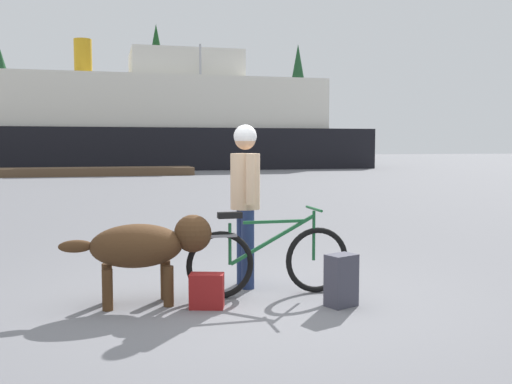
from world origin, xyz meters
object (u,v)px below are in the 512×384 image
at_px(person_cyclist, 245,189).
at_px(handbag_pannier, 207,291).
at_px(bicycle, 268,259).
at_px(backpack, 341,280).
at_px(ferry_boat, 143,125).
at_px(dog, 147,246).
at_px(sailboat_moored, 201,162).

relative_size(person_cyclist, handbag_pannier, 5.32).
relative_size(bicycle, person_cyclist, 0.98).
bearing_deg(bicycle, person_cyclist, 106.24).
height_order(backpack, ferry_boat, ferry_boat).
bearing_deg(ferry_boat, dog, -93.85).
relative_size(handbag_pannier, ferry_boat, 0.01).
distance_m(person_cyclist, handbag_pannier, 1.30).
xyz_separation_m(person_cyclist, handbag_pannier, (-0.56, -0.75, -0.90)).
relative_size(bicycle, backpack, 3.43).
xyz_separation_m(bicycle, handbag_pannier, (-0.69, -0.30, -0.21)).
height_order(dog, ferry_boat, ferry_boat).
xyz_separation_m(dog, handbag_pannier, (0.53, -0.29, -0.41)).
height_order(bicycle, handbag_pannier, bicycle).
bearing_deg(sailboat_moored, handbag_pannier, -99.32).
height_order(backpack, handbag_pannier, backpack).
bearing_deg(backpack, ferry_boat, 89.22).
xyz_separation_m(backpack, ferry_boat, (0.46, 33.98, 2.56)).
relative_size(bicycle, sailboat_moored, 0.22).
height_order(dog, sailboat_moored, sailboat_moored).
relative_size(bicycle, ferry_boat, 0.06).
bearing_deg(handbag_pannier, sailboat_moored, 80.68).
distance_m(bicycle, handbag_pannier, 0.78).
relative_size(handbag_pannier, sailboat_moored, 0.04).
bearing_deg(person_cyclist, ferry_boat, 87.98).
height_order(bicycle, person_cyclist, person_cyclist).
distance_m(handbag_pannier, ferry_boat, 33.87).
xyz_separation_m(backpack, handbag_pannier, (-1.26, 0.26, -0.09)).
distance_m(person_cyclist, sailboat_moored, 30.18).
bearing_deg(sailboat_moored, backpack, -96.94).
bearing_deg(dog, backpack, -17.11).
xyz_separation_m(person_cyclist, sailboat_moored, (4.46, 29.85, -0.58)).
bearing_deg(handbag_pannier, dog, 150.86).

